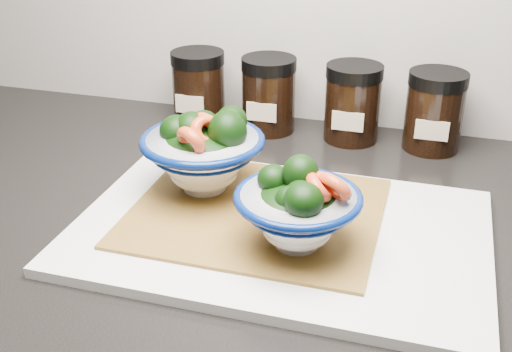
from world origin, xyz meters
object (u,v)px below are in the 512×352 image
(bowl_left, at_px, (204,151))
(spice_jar_c, at_px, (353,103))
(spice_jar_a, at_px, (199,87))
(spice_jar_b, at_px, (269,94))
(spice_jar_d, at_px, (434,111))
(cutting_board, at_px, (280,231))
(bowl_right, at_px, (298,209))

(bowl_left, bearing_deg, spice_jar_c, 58.97)
(spice_jar_a, bearing_deg, spice_jar_b, 0.00)
(spice_jar_a, height_order, spice_jar_d, same)
(cutting_board, relative_size, spice_jar_c, 3.98)
(cutting_board, height_order, spice_jar_b, spice_jar_b)
(bowl_right, height_order, spice_jar_a, bowl_right)
(cutting_board, bearing_deg, spice_jar_d, 63.17)
(spice_jar_c, bearing_deg, spice_jar_b, 180.00)
(bowl_left, height_order, spice_jar_c, bowl_left)
(bowl_left, xyz_separation_m, spice_jar_a, (-0.10, 0.24, -0.01))
(spice_jar_b, xyz_separation_m, spice_jar_c, (0.13, 0.00, 0.00))
(cutting_board, relative_size, bowl_right, 3.41)
(spice_jar_b, bearing_deg, bowl_left, -93.64)
(bowl_right, bearing_deg, cutting_board, 127.26)
(cutting_board, xyz_separation_m, bowl_left, (-0.11, 0.06, 0.06))
(cutting_board, height_order, bowl_left, bowl_left)
(spice_jar_a, height_order, spice_jar_b, same)
(spice_jar_a, distance_m, spice_jar_c, 0.24)
(spice_jar_a, bearing_deg, spice_jar_c, 0.00)
(spice_jar_c, bearing_deg, bowl_left, -121.03)
(cutting_board, height_order, spice_jar_d, spice_jar_d)
(spice_jar_a, relative_size, spice_jar_b, 1.00)
(spice_jar_b, bearing_deg, cutting_board, -72.04)
(spice_jar_b, distance_m, spice_jar_d, 0.24)
(bowl_left, height_order, spice_jar_b, bowl_left)
(bowl_left, relative_size, spice_jar_a, 1.32)
(spice_jar_b, xyz_separation_m, spice_jar_d, (0.24, 0.00, 0.00))
(bowl_right, bearing_deg, spice_jar_b, 110.44)
(spice_jar_a, relative_size, spice_jar_d, 1.00)
(bowl_right, distance_m, spice_jar_b, 0.35)
(cutting_board, bearing_deg, spice_jar_b, 107.96)
(spice_jar_a, bearing_deg, bowl_left, -67.51)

